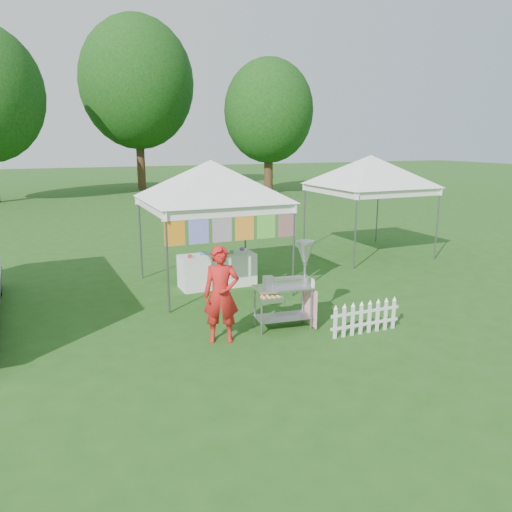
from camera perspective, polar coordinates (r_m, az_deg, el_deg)
name	(u,v)px	position (r m, az deg, el deg)	size (l,w,h in m)	color
ground	(276,338)	(9.01, 2.29, -9.36)	(120.00, 120.00, 0.00)	#244D16
canopy_main	(211,160)	(11.58, -5.20, 10.82)	(4.24, 4.24, 3.45)	#59595E
canopy_right	(371,155)	(15.48, 13.01, 11.14)	(4.24, 4.24, 3.45)	#59595E
tree_mid	(137,83)	(36.29, -13.47, 18.65)	(7.60, 7.60, 11.52)	#362613
tree_right	(269,111)	(32.54, 1.47, 16.21)	(5.60, 5.60, 8.42)	#362613
donut_cart	(292,278)	(9.22, 4.16, -2.52)	(1.25, 0.78, 1.64)	gray
vendor	(221,294)	(8.62, -3.99, -4.41)	(0.62, 0.41, 1.70)	red
picket_fence	(365,318)	(9.32, 12.37, -6.99)	(1.44, 0.04, 0.56)	white
display_table	(217,270)	(12.01, -4.45, -1.63)	(1.80, 0.70, 0.78)	white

